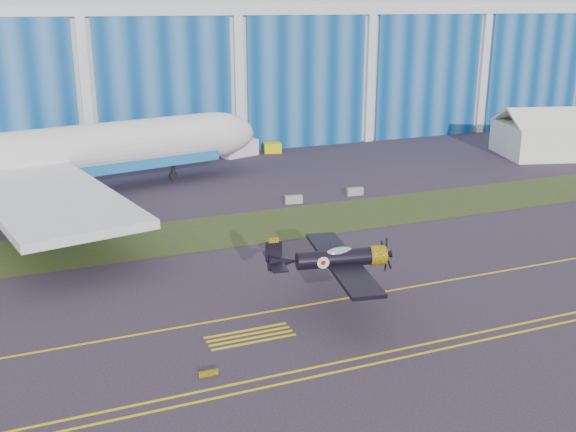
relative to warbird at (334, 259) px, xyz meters
name	(u,v)px	position (x,y,z in m)	size (l,w,h in m)	color
ground	(413,260)	(10.84, 6.23, -3.96)	(260.00, 260.00, 0.00)	#352B3A
grass_median	(343,216)	(10.84, 20.23, -3.94)	(260.00, 10.00, 0.02)	#475128
hangar	(199,43)	(10.84, 78.01, 11.00)	(220.00, 45.70, 30.00)	silver
taxiway_centreline	(446,281)	(10.84, 1.23, -3.95)	(200.00, 0.20, 0.02)	yellow
edge_line_near	(526,331)	(10.84, -8.27, -3.95)	(80.00, 0.20, 0.02)	yellow
edge_line_far	(516,325)	(10.84, -7.27, -3.95)	(80.00, 0.20, 0.02)	yellow
hold_short_ladder	(250,336)	(-7.16, -1.87, -3.95)	(6.00, 2.40, 0.02)	yellow
guard_board_left	(208,373)	(-11.16, -5.77, -3.79)	(1.20, 0.15, 0.35)	yellow
warbird	(334,259)	(0.00, 0.00, 0.00)	(12.54, 14.32, 3.78)	black
jetliner	(13,100)	(-20.44, 38.51, 7.61)	(76.55, 68.75, 23.15)	white
tent	(555,131)	(53.27, 35.66, -0.36)	(18.00, 15.12, 7.21)	white
shipping_container	(240,148)	(9.73, 52.36, -2.78)	(5.45, 2.18, 2.36)	#F3C7E6
tug	(273,148)	(15.08, 52.78, -3.21)	(2.58, 1.61, 1.50)	#E5DC06
barrier_a	(294,199)	(7.76, 26.57, -3.51)	(2.00, 0.60, 0.90)	gray
barrier_b	(355,191)	(15.76, 27.02, -3.51)	(2.00, 0.60, 0.90)	gray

